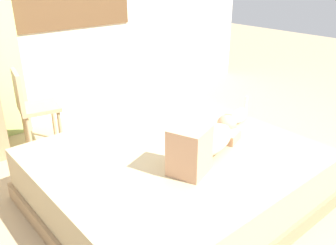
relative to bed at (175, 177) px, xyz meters
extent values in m
plane|color=tan|center=(0.05, -0.01, -0.23)|extent=(16.00, 16.00, 0.00)
cube|color=#997A56|center=(0.00, 0.00, -0.16)|extent=(2.06, 1.85, 0.14)
cube|color=tan|center=(0.00, 0.00, 0.07)|extent=(2.00, 1.80, 0.32)
ellipsoid|color=#CCB299|center=(0.23, -0.16, 0.32)|extent=(0.61, 0.43, 0.17)
sphere|color=tan|center=(0.55, -0.05, 0.32)|extent=(0.17, 0.17, 0.17)
cube|color=tan|center=(-0.13, -0.29, 0.40)|extent=(0.33, 0.31, 0.34)
cube|color=tan|center=(0.44, -0.09, 0.27)|extent=(0.28, 0.33, 0.08)
ellipsoid|color=silver|center=(0.82, 0.04, 0.30)|extent=(0.28, 0.17, 0.13)
sphere|color=silver|center=(0.67, 0.00, 0.31)|extent=(0.08, 0.08, 0.08)
cylinder|color=silver|center=(0.97, 0.08, 0.36)|extent=(0.03, 0.03, 0.16)
cylinder|color=tan|center=(-0.25, 1.72, -0.01)|extent=(0.04, 0.04, 0.44)
cylinder|color=tan|center=(-0.31, 1.42, -0.01)|extent=(0.04, 0.04, 0.44)
cylinder|color=tan|center=(-0.55, 1.78, -0.01)|extent=(0.04, 0.04, 0.44)
cylinder|color=tan|center=(-0.61, 1.48, -0.01)|extent=(0.04, 0.04, 0.44)
cube|color=tan|center=(-0.43, 1.60, 0.23)|extent=(0.45, 0.45, 0.04)
cube|color=tan|center=(-0.60, 1.64, 0.44)|extent=(0.12, 0.38, 0.38)
camera|label=1|loc=(-1.65, -1.83, 1.56)|focal=38.22mm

